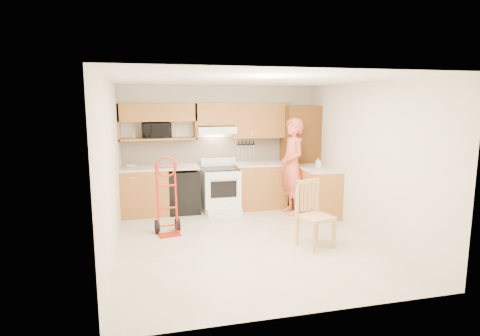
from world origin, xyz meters
name	(u,v)px	position (x,y,z in m)	size (l,w,h in m)	color
floor	(248,242)	(0.00, 0.00, -0.01)	(4.00, 4.50, 0.02)	beige
ceiling	(248,79)	(0.00, 0.00, 2.51)	(4.00, 4.50, 0.02)	white
wall_back	(220,147)	(0.00, 2.26, 1.25)	(4.00, 0.02, 2.50)	beige
wall_front	(307,198)	(0.00, -2.26, 1.25)	(4.00, 0.02, 2.50)	beige
wall_left	(110,169)	(-2.01, 0.00, 1.25)	(0.02, 4.50, 2.50)	beige
wall_right	(365,159)	(2.01, 0.00, 1.25)	(0.02, 4.50, 2.50)	beige
backsplash	(220,150)	(0.00, 2.23, 1.20)	(3.92, 0.03, 0.55)	beige
lower_cab_left	(145,192)	(-1.55, 1.95, 0.45)	(0.90, 0.60, 0.90)	olive
dishwasher	(183,191)	(-0.80, 1.95, 0.42)	(0.60, 0.60, 0.85)	black
lower_cab_right	(262,186)	(0.83, 1.95, 0.45)	(1.14, 0.60, 0.90)	olive
countertop_left	(160,168)	(-1.25, 1.95, 0.92)	(1.50, 0.63, 0.04)	beige
countertop_right	(262,164)	(0.83, 1.95, 0.92)	(1.14, 0.63, 0.04)	beige
cab_return_right	(317,192)	(1.70, 1.15, 0.45)	(0.60, 1.00, 0.90)	olive
countertop_return	(318,168)	(1.70, 1.15, 0.92)	(0.63, 1.00, 0.04)	beige
pantry_tall	(299,156)	(1.65, 1.95, 1.05)	(0.70, 0.60, 2.10)	#5A3A12
upper_cab_left	(157,112)	(-1.25, 2.08, 1.98)	(1.50, 0.33, 0.34)	olive
upper_shelf_mw	(158,139)	(-1.25, 2.08, 1.47)	(1.50, 0.33, 0.04)	olive
upper_cab_center	(215,114)	(-0.12, 2.08, 1.94)	(0.76, 0.33, 0.44)	olive
upper_cab_right	(261,121)	(0.83, 2.08, 1.80)	(1.14, 0.33, 0.70)	olive
range_hood	(216,130)	(-0.12, 2.02, 1.63)	(0.76, 0.46, 0.14)	white
knife_strip	(246,147)	(0.55, 2.21, 1.24)	(0.40, 0.05, 0.29)	black
microwave	(156,130)	(-1.28, 2.08, 1.64)	(0.54, 0.37, 0.30)	black
range	(221,186)	(-0.06, 1.80, 0.52)	(0.71, 0.93, 1.05)	white
person	(292,166)	(1.26, 1.35, 0.94)	(0.69, 0.45, 1.88)	#E05B42
hand_truck	(168,200)	(-1.19, 0.67, 0.59)	(0.46, 0.42, 1.18)	#B61F0F
dining_chair	(316,215)	(0.94, -0.45, 0.50)	(0.45, 0.49, 1.01)	tan
soap_bottle	(318,163)	(1.70, 1.13, 1.04)	(0.09, 0.09, 0.19)	white
bowl	(131,167)	(-1.78, 1.95, 0.96)	(0.20, 0.20, 0.05)	white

